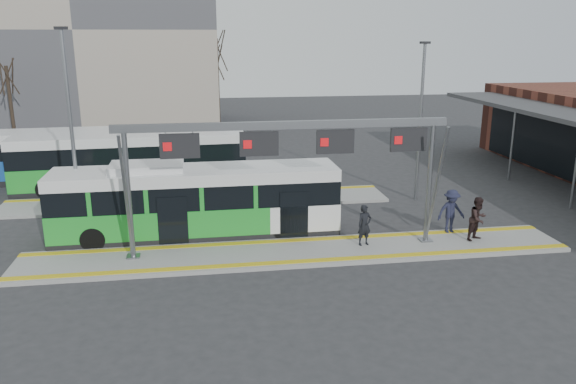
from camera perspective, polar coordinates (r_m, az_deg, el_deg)
The scene contains 18 objects.
ground at distance 22.79m, azimuth 1.06°, elevation -6.30°, with size 120.00×120.00×0.00m, color #2D2D30.
platform_main at distance 22.76m, azimuth 1.06°, elevation -6.13°, with size 22.00×3.00×0.15m, color gray.
platform_second at distance 30.03m, azimuth -9.12°, elevation -0.90°, with size 20.00×3.00×0.15m, color gray.
tactile_main at distance 22.73m, azimuth 1.06°, elevation -5.93°, with size 22.00×2.65×0.02m.
tactile_second at distance 31.11m, azimuth -9.13°, elevation -0.16°, with size 20.00×0.35×0.02m.
gantry at distance 21.75m, azimuth 0.10°, elevation 4.47°, with size 13.00×1.68×5.20m.
apartment_block at distance 57.77m, azimuth -19.88°, elevation 15.41°, with size 24.50×12.50×18.40m.
hero_bus at distance 24.63m, azimuth -9.30°, elevation -1.05°, with size 12.18×2.66×3.34m.
bg_bus_green at distance 33.20m, azimuth -15.61°, elevation 2.98°, with size 12.89×3.32×3.19m.
bg_bus_blue at distance 37.21m, azimuth -25.43°, elevation 3.22°, with size 11.70×3.04×3.03m.
passenger_a at distance 23.25m, azimuth 7.78°, elevation -3.35°, with size 0.62×0.41×1.71m, color black.
passenger_b at distance 24.90m, azimuth 18.75°, elevation -2.58°, with size 0.91×0.71×1.87m, color black.
passenger_c at distance 25.44m, azimuth 16.23°, elevation -1.90°, with size 1.26×0.72×1.95m, color #1E2137.
tree_left at distance 53.40m, azimuth -7.48°, elevation 12.84°, with size 1.40×1.40×8.00m.
tree_mid at distance 54.55m, azimuth -7.24°, elevation 13.99°, with size 1.40×1.40×9.36m.
tree_far at distance 50.64m, azimuth -26.63°, elevation 10.41°, with size 1.40×1.40×7.06m.
lamp_west at distance 25.27m, azimuth -21.13°, elevation 5.84°, with size 0.50×0.25×8.86m.
lamp_east at distance 30.11m, azimuth 13.30°, elevation 7.27°, with size 0.50×0.25×8.23m.
Camera 1 is at (-3.66, -20.83, 8.49)m, focal length 35.00 mm.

